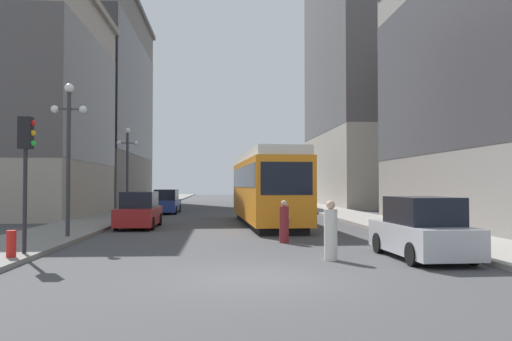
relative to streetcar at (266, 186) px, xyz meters
name	(u,v)px	position (x,y,z in m)	size (l,w,h in m)	color
ground_plane	(260,278)	(-1.58, -15.69, -2.10)	(200.00, 200.00, 0.00)	#424244
sidewalk_left	(149,206)	(-9.63, 24.31, -2.03)	(3.49, 120.00, 0.15)	gray
sidewalk_right	(307,205)	(6.47, 24.31, -2.03)	(3.49, 120.00, 0.15)	gray
streetcar	(266,186)	(0.00, 0.00, 0.00)	(3.17, 13.23, 3.89)	black
transit_bus	(283,187)	(3.23, 18.18, -0.15)	(3.04, 12.30, 3.45)	black
parked_car_left_near	(139,211)	(-6.58, -1.51, -1.26)	(1.90, 4.74, 1.82)	black
parked_car_left_mid	(166,202)	(-6.58, 11.56, -1.26)	(1.95, 4.92, 1.82)	black
parked_car_right_far	(422,230)	(3.42, -12.99, -1.26)	(2.00, 4.28, 1.82)	black
pedestrian_crossing_near	(331,232)	(0.68, -13.06, -1.30)	(0.39, 0.39, 1.72)	beige
pedestrian_crossing_far	(284,223)	(-0.11, -8.63, -1.36)	(0.36, 0.36, 1.59)	maroon
traffic_light_near_left	(26,148)	(-8.27, -12.07, 1.16)	(0.47, 0.36, 4.04)	#232328
lamp_post_left_near	(69,137)	(-8.48, -7.12, 1.98)	(1.41, 0.36, 6.04)	#333338
lamp_post_left_far	(127,158)	(-8.48, 5.64, 1.79)	(1.41, 0.36, 5.72)	#333338
fire_hydrant	(11,244)	(-8.34, -12.87, -1.58)	(0.26, 0.26, 0.75)	red
building_left_corner	(14,103)	(-16.87, 8.68, 5.77)	(11.59, 14.73, 15.34)	#A89E8E
building_left_midblock	(84,101)	(-17.18, 28.22, 9.15)	(12.22, 23.52, 21.87)	slate
building_right_corner	(381,57)	(14.68, 25.05, 13.72)	(13.53, 21.51, 30.69)	#A89E8E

